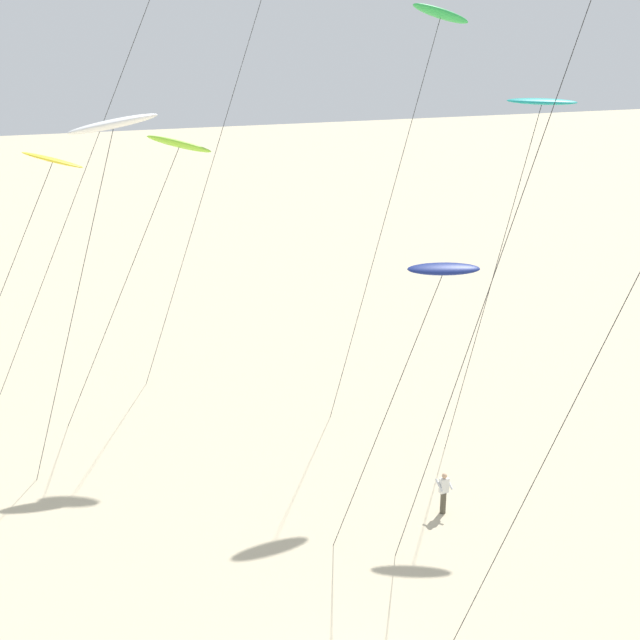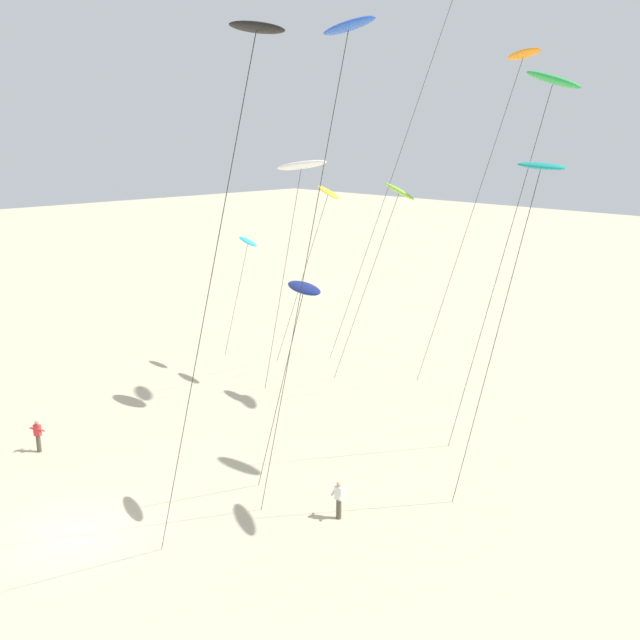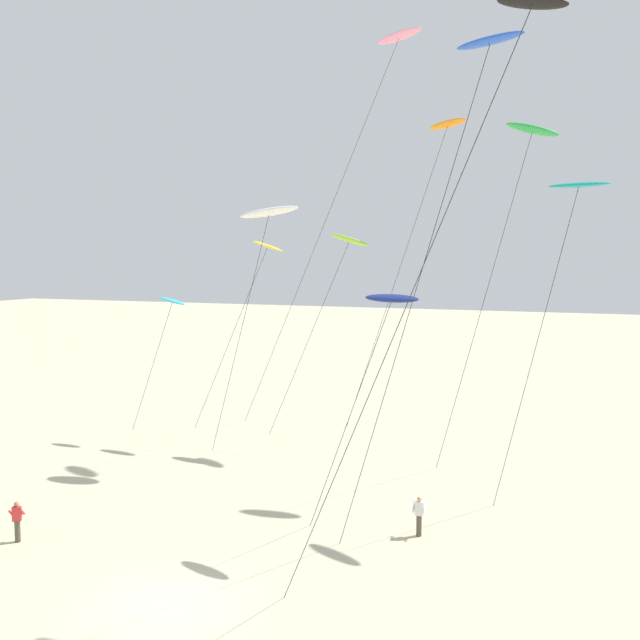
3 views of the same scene
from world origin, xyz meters
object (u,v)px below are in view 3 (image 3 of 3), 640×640
(kite_pink, at_px, (397,41))
(kite_blue, at_px, (487,49))
(kite_white, at_px, (269,213))
(kite_cyan, at_px, (172,303))
(kite_teal, at_px, (578,188))
(kite_flyer_middle, at_px, (17,520))
(kite_black, at_px, (522,27))
(kite_orange, at_px, (446,128))
(kite_navy, at_px, (391,300))
(kite_green, at_px, (531,133))
(kite_flyer_nearest, at_px, (419,515))
(kite_lime, at_px, (349,242))
(kite_yellow, at_px, (266,249))

(kite_pink, bearing_deg, kite_blue, -66.08)
(kite_white, distance_m, kite_cyan, 9.85)
(kite_teal, relative_size, kite_flyer_middle, 8.78)
(kite_black, xyz_separation_m, kite_flyer_middle, (-19.17, 1.21, -16.58))
(kite_orange, bearing_deg, kite_teal, -55.60)
(kite_pink, distance_m, kite_white, 13.44)
(kite_pink, bearing_deg, kite_white, -130.21)
(kite_flyer_middle, bearing_deg, kite_navy, 20.56)
(kite_orange, xyz_separation_m, kite_cyan, (-16.20, -5.29, -10.66))
(kite_cyan, distance_m, kite_flyer_middle, 18.09)
(kite_white, relative_size, kite_cyan, 1.60)
(kite_navy, bearing_deg, kite_white, 137.47)
(kite_green, relative_size, kite_white, 1.27)
(kite_blue, xyz_separation_m, kite_flyer_middle, (-17.69, -3.71, -17.55))
(kite_orange, relative_size, kite_flyer_nearest, 11.90)
(kite_green, distance_m, kite_black, 16.05)
(kite_lime, distance_m, kite_black, 22.73)
(kite_yellow, bearing_deg, kite_green, -10.20)
(kite_green, relative_size, kite_black, 1.00)
(kite_white, bearing_deg, kite_green, 5.20)
(kite_blue, xyz_separation_m, kite_orange, (-4.48, 17.67, 0.82))
(kite_teal, bearing_deg, kite_flyer_nearest, -143.83)
(kite_blue, height_order, kite_white, kite_blue)
(kite_blue, xyz_separation_m, kite_black, (1.48, -4.92, -0.96))
(kite_teal, distance_m, kite_blue, 8.42)
(kite_green, relative_size, kite_flyer_middle, 10.95)
(kite_black, relative_size, kite_cyan, 2.03)
(kite_yellow, distance_m, kite_lime, 5.26)
(kite_lime, relative_size, kite_flyer_nearest, 7.84)
(kite_green, xyz_separation_m, kite_navy, (-4.51, -9.57, -7.74))
(kite_navy, xyz_separation_m, kite_orange, (-0.81, 16.12, 9.47))
(kite_teal, bearing_deg, kite_lime, 148.99)
(kite_flyer_nearest, bearing_deg, kite_blue, -43.86)
(kite_yellow, relative_size, kite_flyer_nearest, 7.53)
(kite_teal, height_order, kite_white, kite_teal)
(kite_lime, bearing_deg, kite_flyer_nearest, -59.42)
(kite_flyer_middle, bearing_deg, kite_orange, 58.29)
(kite_pink, distance_m, kite_orange, 5.89)
(kite_yellow, height_order, kite_flyer_nearest, kite_yellow)
(kite_orange, bearing_deg, kite_lime, -146.33)
(kite_cyan, relative_size, kite_flyer_middle, 5.41)
(kite_white, bearing_deg, kite_orange, 43.30)
(kite_yellow, relative_size, kite_cyan, 1.39)
(kite_green, height_order, kite_flyer_nearest, kite_green)
(kite_green, xyz_separation_m, kite_black, (0.63, -16.04, -0.05))
(kite_black, bearing_deg, kite_orange, 104.77)
(kite_green, distance_m, kite_flyer_middle, 28.98)
(kite_white, bearing_deg, kite_teal, -11.43)
(kite_teal, distance_m, kite_navy, 9.60)
(kite_cyan, bearing_deg, kite_teal, -13.50)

